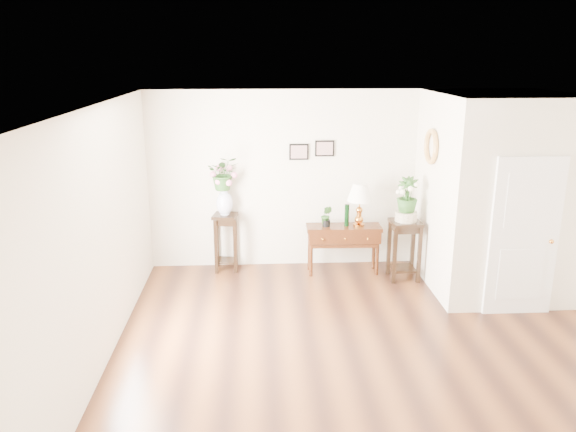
{
  "coord_description": "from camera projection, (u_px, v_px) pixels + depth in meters",
  "views": [
    {
      "loc": [
        -1.3,
        -5.86,
        3.32
      ],
      "look_at": [
        -0.9,
        1.3,
        1.23
      ],
      "focal_mm": 35.0,
      "sensor_mm": 36.0,
      "label": 1
    }
  ],
  "objects": [
    {
      "name": "porcelain_vase",
      "position": [
        224.0,
        200.0,
        8.64
      ],
      "size": [
        0.31,
        0.31,
        0.44
      ],
      "primitive_type": null,
      "rotation": [
        0.0,
        0.0,
        0.25
      ],
      "color": "silver",
      "rests_on": "plant_stand_a"
    },
    {
      "name": "wall_ornament",
      "position": [
        431.0,
        147.0,
        7.92
      ],
      "size": [
        0.07,
        0.51,
        0.51
      ],
      "primitive_type": "torus",
      "rotation": [
        0.0,
        1.57,
        0.0
      ],
      "color": "gold",
      "rests_on": "partition"
    },
    {
      "name": "table_lamp",
      "position": [
        359.0,
        204.0,
        8.54
      ],
      "size": [
        0.49,
        0.49,
        0.67
      ],
      "primitive_type": "cube",
      "rotation": [
        0.0,
        0.0,
        -0.36
      ],
      "color": "#C07527",
      "rests_on": "console_table"
    },
    {
      "name": "narcissus",
      "position": [
        407.0,
        195.0,
        8.24
      ],
      "size": [
        0.39,
        0.39,
        0.55
      ],
      "primitive_type": "imported",
      "rotation": [
        0.0,
        0.0,
        -0.35
      ],
      "color": "#26511E",
      "rests_on": "ceramic_bowl"
    },
    {
      "name": "plant_stand_a",
      "position": [
        226.0,
        242.0,
        8.83
      ],
      "size": [
        0.41,
        0.41,
        0.91
      ],
      "primitive_type": "cube",
      "rotation": [
        0.0,
        0.0,
        -0.17
      ],
      "color": "black",
      "rests_on": "floor"
    },
    {
      "name": "floor",
      "position": [
        370.0,
        346.0,
        6.61
      ],
      "size": [
        6.0,
        5.5,
        0.02
      ],
      "primitive_type": "cube",
      "color": "brown",
      "rests_on": "ground"
    },
    {
      "name": "plant_stand_b",
      "position": [
        404.0,
        250.0,
        8.48
      ],
      "size": [
        0.45,
        0.45,
        0.92
      ],
      "primitive_type": "cube",
      "rotation": [
        0.0,
        0.0,
        0.05
      ],
      "color": "black",
      "rests_on": "floor"
    },
    {
      "name": "ceramic_bowl",
      "position": [
        406.0,
        216.0,
        8.33
      ],
      "size": [
        0.34,
        0.34,
        0.14
      ],
      "primitive_type": "cylinder",
      "rotation": [
        0.0,
        0.0,
        0.06
      ],
      "color": "beige",
      "rests_on": "plant_stand_b"
    },
    {
      "name": "lily_arrangement",
      "position": [
        224.0,
        172.0,
        8.52
      ],
      "size": [
        0.5,
        0.44,
        0.53
      ],
      "primitive_type": "imported",
      "rotation": [
        0.0,
        0.0,
        0.07
      ],
      "color": "#26511E",
      "rests_on": "porcelain_vase"
    },
    {
      "name": "console_table",
      "position": [
        343.0,
        249.0,
        8.73
      ],
      "size": [
        1.16,
        0.41,
        0.76
      ],
      "primitive_type": "cube",
      "rotation": [
        0.0,
        0.0,
        -0.03
      ],
      "color": "black",
      "rests_on": "floor"
    },
    {
      "name": "art_print_right",
      "position": [
        325.0,
        148.0,
        8.68
      ],
      "size": [
        0.3,
        0.02,
        0.25
      ],
      "primitive_type": "cube",
      "color": "black",
      "rests_on": "wall_back"
    },
    {
      "name": "door",
      "position": [
        524.0,
        238.0,
        7.17
      ],
      "size": [
        0.9,
        0.05,
        2.1
      ],
      "primitive_type": "cube",
      "color": "white",
      "rests_on": "floor"
    },
    {
      "name": "green_vase",
      "position": [
        347.0,
        215.0,
        8.58
      ],
      "size": [
        0.08,
        0.08,
        0.34
      ],
      "primitive_type": "cylinder",
      "rotation": [
        0.0,
        0.0,
        0.2
      ],
      "color": "black",
      "rests_on": "console_table"
    },
    {
      "name": "partition",
      "position": [
        495.0,
        192.0,
        8.04
      ],
      "size": [
        1.8,
        1.95,
        2.8
      ],
      "primitive_type": "cube",
      "color": "silver",
      "rests_on": "floor"
    },
    {
      "name": "wall_front",
      "position": [
        464.0,
        365.0,
        3.58
      ],
      "size": [
        6.0,
        0.02,
        2.8
      ],
      "primitive_type": "cube",
      "color": "silver",
      "rests_on": "ground"
    },
    {
      "name": "wall_back",
      "position": [
        340.0,
        179.0,
        8.86
      ],
      "size": [
        6.0,
        0.02,
        2.8
      ],
      "primitive_type": "cube",
      "color": "silver",
      "rests_on": "ground"
    },
    {
      "name": "ceiling",
      "position": [
        381.0,
        105.0,
        5.83
      ],
      "size": [
        6.0,
        5.5,
        0.02
      ],
      "primitive_type": "cube",
      "color": "white",
      "rests_on": "ground"
    },
    {
      "name": "potted_plant",
      "position": [
        326.0,
        217.0,
        8.57
      ],
      "size": [
        0.2,
        0.18,
        0.31
      ],
      "primitive_type": "imported",
      "rotation": [
        0.0,
        0.0,
        -0.33
      ],
      "color": "#26511E",
      "rests_on": "console_table"
    },
    {
      "name": "wall_left",
      "position": [
        101.0,
        238.0,
        6.06
      ],
      "size": [
        0.02,
        5.5,
        2.8
      ],
      "primitive_type": "cube",
      "color": "silver",
      "rests_on": "ground"
    },
    {
      "name": "art_print_left",
      "position": [
        299.0,
        152.0,
        8.68
      ],
      "size": [
        0.3,
        0.02,
        0.25
      ],
      "primitive_type": "cube",
      "color": "black",
      "rests_on": "wall_back"
    }
  ]
}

